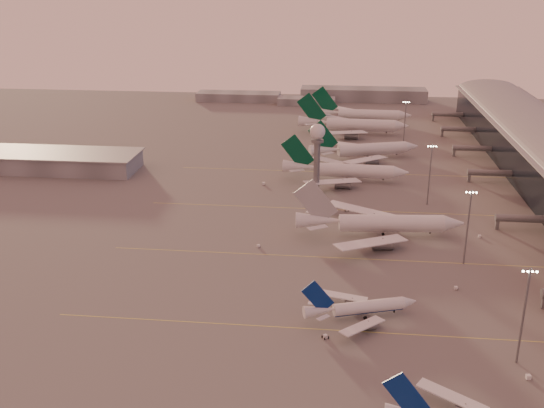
# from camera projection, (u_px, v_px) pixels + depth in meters

# --- Properties ---
(ground) EXTENTS (700.00, 700.00, 0.00)m
(ground) POSITION_uv_depth(u_px,v_px,m) (275.00, 348.00, 157.63)
(ground) COLOR #555353
(ground) RESTS_ON ground
(taxiway_markings) EXTENTS (180.00, 185.25, 0.02)m
(taxiway_markings) POSITION_uv_depth(u_px,v_px,m) (384.00, 259.00, 206.88)
(taxiway_markings) COLOR #D9D24C
(taxiway_markings) RESTS_ON ground
(hangar) EXTENTS (82.00, 27.00, 8.50)m
(hangar) POSITION_uv_depth(u_px,v_px,m) (53.00, 161.00, 299.12)
(hangar) COLOR slate
(hangar) RESTS_ON ground
(radar_tower) EXTENTS (6.40, 6.40, 31.10)m
(radar_tower) POSITION_uv_depth(u_px,v_px,m) (317.00, 144.00, 262.03)
(radar_tower) COLOR slate
(radar_tower) RESTS_ON ground
(mast_a) EXTENTS (3.60, 0.56, 25.00)m
(mast_a) POSITION_uv_depth(u_px,v_px,m) (524.00, 312.00, 147.02)
(mast_a) COLOR slate
(mast_a) RESTS_ON ground
(mast_b) EXTENTS (3.60, 0.56, 25.00)m
(mast_b) POSITION_uv_depth(u_px,v_px,m) (468.00, 224.00, 198.70)
(mast_b) COLOR slate
(mast_b) RESTS_ON ground
(mast_c) EXTENTS (3.60, 0.56, 25.00)m
(mast_c) POSITION_uv_depth(u_px,v_px,m) (430.00, 172.00, 250.58)
(mast_c) COLOR slate
(mast_c) RESTS_ON ground
(mast_d) EXTENTS (3.60, 0.56, 25.00)m
(mast_d) POSITION_uv_depth(u_px,v_px,m) (405.00, 122.00, 334.85)
(mast_d) COLOR slate
(mast_d) RESTS_ON ground
(distant_horizon) EXTENTS (165.00, 37.50, 9.00)m
(distant_horizon) POSITION_uv_depth(u_px,v_px,m) (325.00, 96.00, 459.73)
(distant_horizon) COLOR slate
(distant_horizon) RESTS_ON ground
(narrowbody_mid) EXTENTS (31.45, 24.68, 12.74)m
(narrowbody_mid) POSITION_uv_depth(u_px,v_px,m) (361.00, 309.00, 170.52)
(narrowbody_mid) COLOR silver
(narrowbody_mid) RESTS_ON ground
(widebody_white) EXTENTS (59.81, 47.75, 21.04)m
(widebody_white) POSITION_uv_depth(u_px,v_px,m) (380.00, 227.00, 223.21)
(widebody_white) COLOR silver
(widebody_white) RESTS_ON ground
(greentail_a) EXTENTS (56.76, 45.79, 20.61)m
(greentail_a) POSITION_uv_depth(u_px,v_px,m) (345.00, 173.00, 283.00)
(greentail_a) COLOR silver
(greentail_a) RESTS_ON ground
(greentail_b) EXTENTS (55.62, 44.23, 20.87)m
(greentail_b) POSITION_uv_depth(u_px,v_px,m) (365.00, 152.00, 316.27)
(greentail_b) COLOR silver
(greentail_b) RESTS_ON ground
(greentail_c) EXTENTS (64.11, 51.71, 23.28)m
(greentail_c) POSITION_uv_depth(u_px,v_px,m) (353.00, 127.00, 365.42)
(greentail_c) COLOR silver
(greentail_c) RESTS_ON ground
(greentail_d) EXTENTS (61.27, 49.47, 22.25)m
(greentail_d) POSITION_uv_depth(u_px,v_px,m) (362.00, 117.00, 392.29)
(greentail_d) COLOR silver
(greentail_d) RESTS_ON ground
(gsv_catering_a) EXTENTS (5.48, 3.01, 4.29)m
(gsv_catering_a) POSITION_uv_depth(u_px,v_px,m) (530.00, 371.00, 144.79)
(gsv_catering_a) COLOR silver
(gsv_catering_a) RESTS_ON ground
(gsv_tug_mid) EXTENTS (3.50, 3.72, 0.92)m
(gsv_tug_mid) POSITION_uv_depth(u_px,v_px,m) (325.00, 337.00, 161.64)
(gsv_tug_mid) COLOR silver
(gsv_tug_mid) RESTS_ON ground
(gsv_truck_b) EXTENTS (5.12, 2.61, 1.97)m
(gsv_truck_b) POSITION_uv_depth(u_px,v_px,m) (457.00, 286.00, 186.39)
(gsv_truck_b) COLOR silver
(gsv_truck_b) RESTS_ON ground
(gsv_truck_c) EXTENTS (5.14, 4.13, 2.00)m
(gsv_truck_c) POSITION_uv_depth(u_px,v_px,m) (260.00, 244.00, 215.12)
(gsv_truck_c) COLOR silver
(gsv_truck_c) RESTS_ON ground
(gsv_catering_b) EXTENTS (4.43, 2.30, 3.54)m
(gsv_catering_b) POSITION_uv_depth(u_px,v_px,m) (481.00, 233.00, 222.80)
(gsv_catering_b) COLOR silver
(gsv_catering_b) RESTS_ON ground
(gsv_tug_far) EXTENTS (2.64, 3.65, 0.94)m
(gsv_tug_far) POSITION_uv_depth(u_px,v_px,m) (347.00, 210.00, 247.84)
(gsv_tug_far) COLOR silver
(gsv_tug_far) RESTS_ON ground
(gsv_truck_d) EXTENTS (3.15, 6.50, 2.52)m
(gsv_truck_d) POSITION_uv_depth(u_px,v_px,m) (264.00, 182.00, 278.80)
(gsv_truck_d) COLOR silver
(gsv_truck_d) RESTS_ON ground
(gsv_tug_hangar) EXTENTS (4.26, 3.56, 1.05)m
(gsv_tug_hangar) POSITION_uv_depth(u_px,v_px,m) (399.00, 173.00, 293.41)
(gsv_tug_hangar) COLOR gold
(gsv_tug_hangar) RESTS_ON ground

